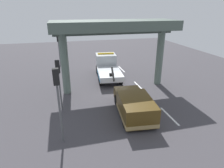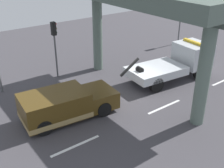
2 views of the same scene
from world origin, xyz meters
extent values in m
cube|color=#423F44|center=(0.00, 0.00, -0.05)|extent=(60.00, 40.00, 0.10)
cube|color=silver|center=(-6.00, -2.50, 0.00)|extent=(2.60, 0.16, 0.01)
cube|color=silver|center=(0.00, -2.50, 0.00)|extent=(2.60, 0.16, 0.01)
cube|color=silver|center=(6.00, -2.50, 0.00)|extent=(2.60, 0.16, 0.01)
cube|color=silver|center=(1.85, 0.12, 0.93)|extent=(4.07, 2.78, 0.55)
cube|color=silver|center=(5.16, -0.22, 1.48)|extent=(2.27, 2.50, 1.65)
cube|color=black|center=(5.77, -0.29, 1.84)|extent=(0.29, 2.20, 0.66)
cube|color=#196B9E|center=(1.97, 1.32, 0.84)|extent=(3.63, 0.39, 0.20)
cylinder|color=black|center=(-0.33, 0.34, 1.66)|extent=(1.42, 0.32, 1.07)
cylinder|color=black|center=(0.47, 0.26, 1.32)|extent=(0.40, 0.48, 0.36)
cube|color=yellow|center=(5.16, -0.22, 2.38)|extent=(0.44, 1.93, 0.16)
cylinder|color=black|center=(5.07, 0.83, 0.50)|extent=(1.03, 0.42, 1.00)
cylinder|color=black|center=(4.86, -1.24, 0.50)|extent=(1.03, 0.42, 1.00)
cylinder|color=black|center=(1.19, 1.23, 0.50)|extent=(1.03, 0.42, 1.00)
cylinder|color=black|center=(0.98, -0.84, 0.50)|extent=(1.03, 0.42, 1.00)
cube|color=#4C3814|center=(-5.73, 0.07, 0.91)|extent=(3.66, 2.54, 1.35)
cube|color=#4C3814|center=(-3.15, -0.20, 0.71)|extent=(1.93, 2.28, 0.95)
cube|color=black|center=(-3.99, -0.11, 1.20)|extent=(0.26, 1.93, 0.59)
cube|color=#9E8451|center=(-5.73, 0.07, 0.41)|extent=(3.68, 2.56, 0.28)
cylinder|color=black|center=(-3.20, 0.77, 0.42)|extent=(0.86, 0.36, 0.84)
cylinder|color=black|center=(-3.40, -1.14, 0.42)|extent=(0.86, 0.36, 0.84)
cylinder|color=black|center=(-6.58, 1.12, 0.42)|extent=(0.86, 0.36, 0.84)
cylinder|color=black|center=(-6.77, -0.79, 0.42)|extent=(0.86, 0.36, 0.84)
cylinder|color=#596B60|center=(0.20, 4.64, 2.79)|extent=(0.69, 0.69, 5.58)
cylinder|color=#596B60|center=(0.20, -4.64, 2.79)|extent=(0.69, 0.69, 5.58)
cube|color=#4B5B52|center=(0.20, 0.00, 6.01)|extent=(3.60, 11.28, 0.85)
cube|color=#3E4A43|center=(0.20, 0.00, 5.40)|extent=(0.50, 10.88, 0.36)
cylinder|color=#515456|center=(-7.00, 5.18, 1.84)|extent=(0.12, 0.12, 3.68)
cube|color=black|center=(-7.00, 5.18, 4.13)|extent=(0.28, 0.32, 0.90)
sphere|color=#360605|center=(-6.84, 5.18, 4.43)|extent=(0.18, 0.18, 0.18)
sphere|color=#3A2D06|center=(-6.84, 5.18, 4.13)|extent=(0.18, 0.18, 0.18)
sphere|color=green|center=(-6.84, 5.18, 3.83)|extent=(0.18, 0.18, 0.18)
cylinder|color=#515456|center=(-3.00, 5.18, 1.54)|extent=(0.12, 0.12, 3.08)
cube|color=black|center=(-3.00, 5.18, 3.53)|extent=(0.28, 0.32, 0.90)
sphere|color=red|center=(-2.84, 5.18, 3.83)|extent=(0.18, 0.18, 0.18)
sphere|color=#3A2D06|center=(-2.84, 5.18, 3.53)|extent=(0.18, 0.18, 0.18)
sphere|color=black|center=(-2.84, 5.18, 3.23)|extent=(0.18, 0.18, 0.18)
cylinder|color=#515456|center=(10.00, 5.18, 1.62)|extent=(0.12, 0.12, 3.23)
cube|color=black|center=(10.00, 5.18, 3.68)|extent=(0.28, 0.32, 0.90)
sphere|color=#360605|center=(10.16, 5.18, 3.98)|extent=(0.18, 0.18, 0.18)
sphere|color=gold|center=(10.16, 5.18, 3.68)|extent=(0.18, 0.18, 0.18)
sphere|color=black|center=(10.16, 5.18, 3.38)|extent=(0.18, 0.18, 0.18)
camera|label=1|loc=(-16.87, 4.72, 7.49)|focal=30.80mm
camera|label=2|loc=(-10.99, -11.97, 8.39)|focal=44.83mm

